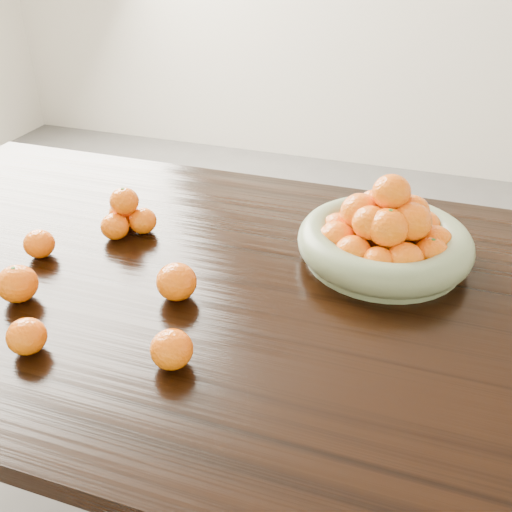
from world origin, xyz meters
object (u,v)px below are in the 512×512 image
(fruit_bowl, at_px, (385,237))
(orange_pyramid, at_px, (126,215))
(loose_orange_0, at_px, (17,284))
(dining_table, at_px, (267,324))

(fruit_bowl, height_order, orange_pyramid, fruit_bowl)
(orange_pyramid, distance_m, loose_orange_0, 0.30)
(loose_orange_0, bearing_deg, orange_pyramid, 78.33)
(fruit_bowl, bearing_deg, orange_pyramid, -173.46)
(fruit_bowl, distance_m, loose_orange_0, 0.71)
(orange_pyramid, xyz_separation_m, loose_orange_0, (-0.06, -0.29, -0.01))
(loose_orange_0, bearing_deg, fruit_bowl, 29.96)
(dining_table, distance_m, orange_pyramid, 0.40)
(fruit_bowl, xyz_separation_m, orange_pyramid, (-0.56, -0.06, -0.01))
(dining_table, xyz_separation_m, fruit_bowl, (0.19, 0.17, 0.14))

